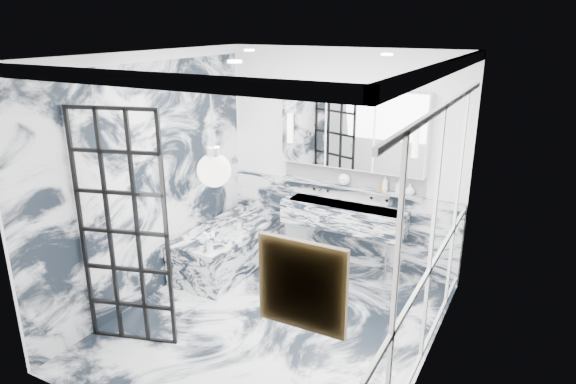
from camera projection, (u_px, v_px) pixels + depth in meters
The scene contains 25 objects.
floor at pixel (274, 322), 5.54m from camera, with size 3.60×3.60×0.00m, color silver.
ceiling at pixel (271, 55), 4.65m from camera, with size 3.60×3.60×0.00m, color white.
wall_back at pixel (342, 159), 6.60m from camera, with size 3.60×3.60×0.00m, color white.
wall_front at pixel (146, 276), 3.59m from camera, with size 3.60×3.60×0.00m, color white.
wall_left at pixel (150, 178), 5.81m from camera, with size 3.60×3.60×0.00m, color white.
wall_right at pixel (435, 229), 4.38m from camera, with size 3.60×3.60×0.00m, color white.
marble_clad_back at pixel (339, 223), 6.86m from camera, with size 3.18×0.05×1.05m, color silver.
marble_clad_left at pixel (152, 184), 5.82m from camera, with size 0.02×3.56×2.68m, color silver.
panel_molding at pixel (432, 240), 4.42m from camera, with size 0.03×3.40×2.30m, color white.
soap_bottle_a at pixel (385, 184), 6.32m from camera, with size 0.08×0.08×0.20m, color #8C5919.
soap_bottle_b at pixel (400, 186), 6.24m from camera, with size 0.09×0.09×0.19m, color #4C4C51.
soap_bottle_c at pixel (410, 189), 6.19m from camera, with size 0.11×0.11×0.15m, color silver.
face_pot at pixel (344, 179), 6.57m from camera, with size 0.16×0.16×0.16m, color white.
amber_bottle at pixel (381, 187), 6.36m from camera, with size 0.04×0.04×0.10m, color #8C5919.
flower_vase at pixel (210, 246), 5.95m from camera, with size 0.08×0.08×0.12m, color silver.
crittall_door at pixel (123, 232), 4.89m from camera, with size 0.88×0.04×2.36m, color black, non-canonical shape.
artwork at pixel (302, 285), 3.02m from camera, with size 0.47×0.05×0.47m, color #B44F12.
pendant_light at pixel (214, 170), 3.65m from camera, with size 0.24×0.24×0.24m, color white.
trough_sink at pixel (344, 216), 6.54m from camera, with size 1.60×0.45×0.30m, color silver.
ledge at pixel (349, 187), 6.57m from camera, with size 1.90×0.14×0.04m, color silver.
subway_tile at pixel (352, 176), 6.58m from camera, with size 1.90×0.03×0.23m, color white.
mirror_cabinet at pixel (352, 129), 6.34m from camera, with size 1.90×0.16×1.00m, color white.
sconce_left at pixel (290, 128), 6.64m from camera, with size 0.07×0.07×0.40m, color white.
sconce_right at pixel (415, 141), 5.91m from camera, with size 0.07×0.07×0.40m, color white.
bathtub at pixel (229, 247), 6.72m from camera, with size 0.75×1.65×0.55m, color silver.
Camera 1 is at (2.39, -4.17, 3.09)m, focal length 32.00 mm.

